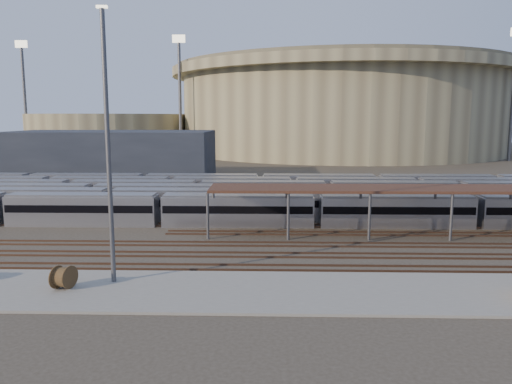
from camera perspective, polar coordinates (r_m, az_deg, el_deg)
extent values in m
plane|color=#383026|center=(52.29, 3.10, -5.79)|extent=(420.00, 420.00, 0.00)
cube|color=gray|center=(38.05, -3.97, -11.20)|extent=(50.00, 9.00, 0.20)
cube|color=#B1B1B5|center=(59.96, 6.95, -2.22)|extent=(112.00, 2.90, 3.60)
cube|color=#B1B1B5|center=(63.85, -0.04, -1.50)|extent=(112.00, 2.90, 3.60)
cube|color=#B1B1B5|center=(68.18, -3.10, -0.86)|extent=(112.00, 2.90, 3.60)
cube|color=#B1B1B5|center=(72.60, 8.23, -0.36)|extent=(112.00, 2.90, 3.60)
cube|color=#B1B1B5|center=(76.35, 4.30, 0.14)|extent=(112.00, 2.90, 3.60)
cube|color=#B1B1B5|center=(80.43, 0.49, 0.59)|extent=(112.00, 2.90, 3.60)
cylinder|color=#4F4F53|center=(53.38, -5.54, -2.77)|extent=(0.30, 0.30, 5.00)
cylinder|color=#4F4F53|center=(58.65, -4.89, -1.73)|extent=(0.30, 0.30, 5.00)
cylinder|color=#4F4F53|center=(53.02, 3.70, -2.83)|extent=(0.30, 0.30, 5.00)
cylinder|color=#4F4F53|center=(58.32, 3.51, -1.78)|extent=(0.30, 0.30, 5.00)
cylinder|color=#4F4F53|center=(54.03, 12.84, -2.81)|extent=(0.30, 0.30, 5.00)
cylinder|color=#4F4F53|center=(59.24, 11.83, -1.78)|extent=(0.30, 0.30, 5.00)
cylinder|color=#4F4F53|center=(56.34, 21.43, -2.73)|extent=(0.30, 0.30, 5.00)
cylinder|color=#4F4F53|center=(61.36, 19.73, -1.75)|extent=(0.30, 0.30, 5.00)
cylinder|color=#4F4F53|center=(64.55, 26.98, -1.70)|extent=(0.30, 0.30, 5.00)
cube|color=#3A1C17|center=(59.97, 24.55, 0.31)|extent=(60.00, 6.00, 0.30)
cube|color=#4C3323|center=(50.57, 3.16, -6.18)|extent=(170.00, 0.12, 0.18)
cube|color=#4C3323|center=(52.03, 3.11, -5.76)|extent=(170.00, 0.12, 0.18)
cube|color=#4C3323|center=(46.72, 3.29, -7.43)|extent=(170.00, 0.12, 0.18)
cube|color=#4C3323|center=(48.16, 3.24, -6.94)|extent=(170.00, 0.12, 0.18)
cube|color=#4C3323|center=(42.89, 3.45, -8.91)|extent=(170.00, 0.12, 0.18)
cube|color=#4C3323|center=(44.32, 3.39, -8.32)|extent=(170.00, 0.12, 0.18)
cylinder|color=#958C65|center=(192.47, 9.55, 8.76)|extent=(116.00, 116.00, 28.00)
cylinder|color=#958C65|center=(193.17, 9.67, 13.36)|extent=(124.00, 124.00, 3.00)
cylinder|color=brown|center=(193.38, 9.69, 14.03)|extent=(120.00, 120.00, 1.50)
cylinder|color=#958C65|center=(189.98, -16.52, 6.42)|extent=(56.00, 56.00, 14.00)
cube|color=#1E232D|center=(111.12, -16.08, 4.13)|extent=(42.00, 20.00, 10.00)
cylinder|color=#4F4F53|center=(163.23, -8.67, 10.24)|extent=(1.00, 1.00, 36.00)
cube|color=#FFF2CC|center=(164.95, -8.83, 16.92)|extent=(4.00, 0.60, 2.40)
cylinder|color=#4F4F53|center=(190.06, -24.89, 9.31)|extent=(1.00, 1.00, 36.00)
cube|color=#FFF2CC|center=(191.53, -25.26, 15.05)|extent=(4.00, 0.60, 2.40)
cylinder|color=#4F4F53|center=(210.87, -0.79, 9.94)|extent=(1.00, 1.00, 36.00)
cube|color=#FFF2CC|center=(212.20, -0.81, 15.13)|extent=(4.00, 0.60, 2.40)
cylinder|color=brown|center=(40.54, -21.13, -9.07)|extent=(1.49, 1.98, 1.76)
cylinder|color=#4F4F53|center=(39.34, -16.54, 4.60)|extent=(0.36, 0.36, 20.55)
cube|color=#FFF2CC|center=(40.04, -17.21, 19.57)|extent=(0.82, 0.35, 0.20)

